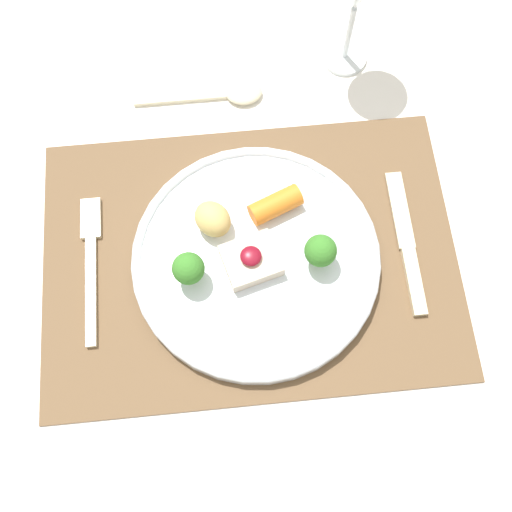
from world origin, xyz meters
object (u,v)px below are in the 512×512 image
at_px(knife, 408,251).
at_px(spoon, 228,94).
at_px(fork, 91,258).
at_px(dinner_plate, 255,257).

xyz_separation_m(knife, spoon, (-0.20, 0.24, -0.00)).
xyz_separation_m(fork, knife, (0.38, -0.03, 0.00)).
distance_m(fork, knife, 0.38).
bearing_deg(dinner_plate, knife, -2.10).
distance_m(fork, spoon, 0.28).
bearing_deg(knife, spoon, 127.78).
xyz_separation_m(fork, spoon, (0.18, 0.22, -0.00)).
relative_size(dinner_plate, knife, 1.58).
distance_m(dinner_plate, knife, 0.18).
relative_size(dinner_plate, spoon, 1.72).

